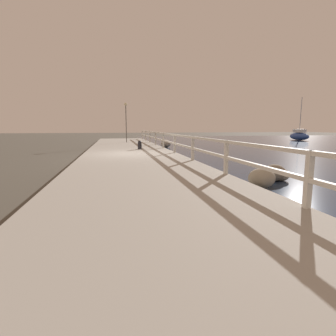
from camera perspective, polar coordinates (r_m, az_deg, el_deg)
name	(u,v)px	position (r m, az deg, el deg)	size (l,w,h in m)	color
ground_plane	(131,158)	(13.49, -8.03, 2.09)	(120.00, 120.00, 0.00)	#4C473D
dock_walkway	(131,156)	(13.47, -8.04, 2.62)	(4.75, 36.00, 0.25)	#9E998E
railing	(175,140)	(13.74, 1.46, 6.12)	(0.10, 32.50, 0.96)	silver
boulder_upstream	(164,141)	(25.61, -0.83, 5.80)	(0.50, 0.45, 0.38)	gray
boulder_downstream	(262,178)	(7.27, 19.72, -2.09)	(0.70, 0.63, 0.53)	gray
boulder_near_dock	(163,143)	(23.46, -1.04, 5.40)	(0.38, 0.34, 0.29)	gray
boulder_water_edge	(274,173)	(8.34, 22.15, -0.96)	(0.66, 0.60, 0.50)	slate
boulder_far_strip	(166,144)	(20.52, -0.46, 5.32)	(0.78, 0.70, 0.58)	gray
boulder_mid_strip	(281,175)	(8.45, 23.39, -1.34)	(0.50, 0.45, 0.38)	gray
mooring_bollard	(140,145)	(15.92, -6.18, 5.01)	(0.24, 0.24, 0.52)	black
dock_lamp	(126,113)	(23.42, -9.15, 11.70)	(0.27, 0.27, 3.41)	#514C47
sailboat_blue	(299,136)	(35.40, 26.65, 6.34)	(1.47, 3.69, 5.06)	#2D4C9E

